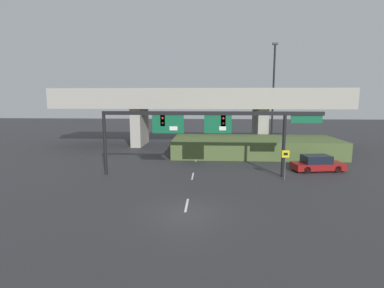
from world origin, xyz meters
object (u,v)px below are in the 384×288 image
Objects in this scene: highway_light_pole_near at (273,95)px; parked_sedan_near_right at (317,164)px; speed_limit_sign at (285,161)px; signal_gantry at (205,123)px.

highway_light_pole_near is 13.24m from parked_sedan_near_right.
parked_sedan_near_right is at bearing 42.18° from speed_limit_sign.
signal_gantry is 16.37m from highway_light_pole_near.
parked_sedan_near_right is (1.96, -11.38, -6.47)m from highway_light_pole_near.
highway_light_pole_near reaches higher than signal_gantry.
highway_light_pole_near is at bearing 58.29° from signal_gantry.
highway_light_pole_near is 2.75× the size of parked_sedan_near_right.
signal_gantry is at bearing -175.90° from parked_sedan_near_right.
speed_limit_sign is at bearing -9.69° from signal_gantry.
signal_gantry is 11.43m from parked_sedan_near_right.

